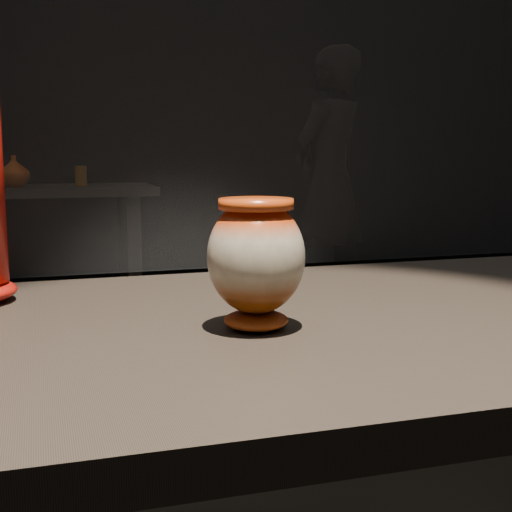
{
  "coord_description": "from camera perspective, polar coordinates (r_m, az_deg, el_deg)",
  "views": [
    {
      "loc": [
        -0.25,
        -0.96,
        1.15
      ],
      "look_at": [
        0.03,
        -0.04,
        1.0
      ],
      "focal_mm": 50.0,
      "sensor_mm": 36.0,
      "label": 1
    }
  ],
  "objects": [
    {
      "name": "main_vase",
      "position": [
        0.96,
        0.0,
        -0.19
      ],
      "size": [
        0.14,
        0.14,
        0.18
      ],
      "rotation": [
        0.0,
        0.0,
        0.05
      ],
      "color": "#6D2E09",
      "rests_on": "display_plinth"
    },
    {
      "name": "display_plinth",
      "position": [
        1.12,
        -2.29,
        -18.86
      ],
      "size": [
        2.0,
        0.8,
        0.9
      ],
      "color": "black",
      "rests_on": "ground"
    },
    {
      "name": "back_vase_right",
      "position": [
        4.43,
        -13.84,
        6.23
      ],
      "size": [
        0.07,
        0.07,
        0.12
      ],
      "primitive_type": "cylinder",
      "color": "#935D15",
      "rests_on": "back_shelf"
    },
    {
      "name": "visitor",
      "position": [
        4.95,
        5.82,
        6.04
      ],
      "size": [
        0.79,
        0.72,
        1.81
      ],
      "primitive_type": "imported",
      "rotation": [
        0.0,
        0.0,
        3.71
      ],
      "color": "black",
      "rests_on": "ground"
    },
    {
      "name": "back_vase_mid",
      "position": [
        4.43,
        -18.8,
        6.43
      ],
      "size": [
        0.23,
        0.23,
        0.18
      ],
      "primitive_type": "imported",
      "rotation": [
        0.0,
        0.0,
        2.75
      ],
      "color": "#6D2E09",
      "rests_on": "back_shelf"
    }
  ]
}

